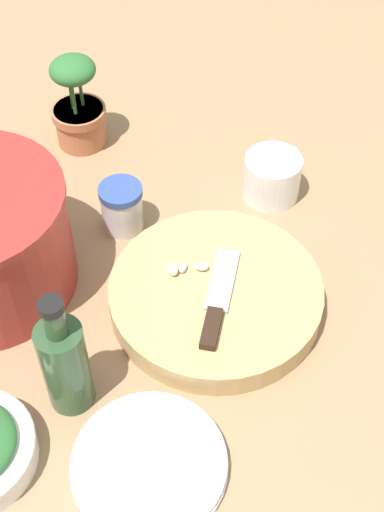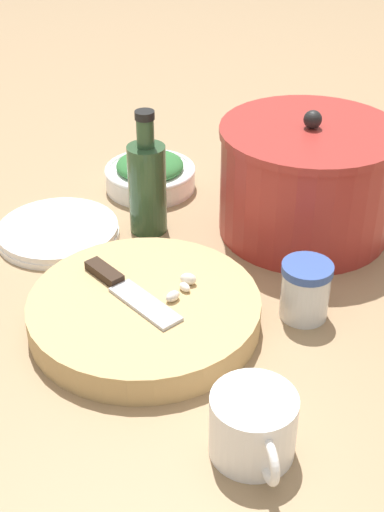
{
  "view_description": "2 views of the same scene",
  "coord_description": "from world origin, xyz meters",
  "px_view_note": "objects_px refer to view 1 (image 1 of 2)",
  "views": [
    {
      "loc": [
        -0.66,
        -0.19,
        0.84
      ],
      "look_at": [
        0.01,
        -0.05,
        0.07
      ],
      "focal_mm": 50.0,
      "sensor_mm": 36.0,
      "label": 1
    },
    {
      "loc": [
        0.59,
        -0.54,
        0.61
      ],
      "look_at": [
        -0.01,
        -0.02,
        0.09
      ],
      "focal_mm": 50.0,
      "sensor_mm": 36.0,
      "label": 2
    }
  ],
  "objects_px": {
    "oil_bottle": "(65,363)",
    "garlic_cloves": "(184,268)",
    "spice_jar": "(122,207)",
    "plate_stack": "(149,464)",
    "cutting_board": "(216,295)",
    "potted_herb": "(78,108)",
    "coffee_mug": "(273,177)",
    "chef_knife": "(217,303)"
  },
  "relations": [
    {
      "from": "coffee_mug",
      "to": "cutting_board",
      "type": "bearing_deg",
      "value": 169.3
    },
    {
      "from": "chef_knife",
      "to": "spice_jar",
      "type": "distance_m",
      "value": 0.24
    },
    {
      "from": "chef_knife",
      "to": "plate_stack",
      "type": "height_order",
      "value": "chef_knife"
    },
    {
      "from": "cutting_board",
      "to": "chef_knife",
      "type": "bearing_deg",
      "value": -166.28
    },
    {
      "from": "cutting_board",
      "to": "spice_jar",
      "type": "relative_size",
      "value": 3.77
    },
    {
      "from": "chef_knife",
      "to": "potted_herb",
      "type": "relative_size",
      "value": 1.03
    },
    {
      "from": "garlic_cloves",
      "to": "coffee_mug",
      "type": "distance_m",
      "value": 0.25
    },
    {
      "from": "coffee_mug",
      "to": "plate_stack",
      "type": "distance_m",
      "value": 0.53
    },
    {
      "from": "garlic_cloves",
      "to": "oil_bottle",
      "type": "distance_m",
      "value": 0.24
    },
    {
      "from": "plate_stack",
      "to": "potted_herb",
      "type": "relative_size",
      "value": 1.13
    },
    {
      "from": "potted_herb",
      "to": "oil_bottle",
      "type": "bearing_deg",
      "value": -163.52
    },
    {
      "from": "garlic_cloves",
      "to": "cutting_board",
      "type": "bearing_deg",
      "value": -110.35
    },
    {
      "from": "coffee_mug",
      "to": "garlic_cloves",
      "type": "bearing_deg",
      "value": 157.0
    },
    {
      "from": "coffee_mug",
      "to": "spice_jar",
      "type": "bearing_deg",
      "value": 119.25
    },
    {
      "from": "spice_jar",
      "to": "plate_stack",
      "type": "relative_size",
      "value": 0.42
    },
    {
      "from": "spice_jar",
      "to": "garlic_cloves",
      "type": "bearing_deg",
      "value": -130.69
    },
    {
      "from": "coffee_mug",
      "to": "chef_knife",
      "type": "bearing_deg",
      "value": 172.01
    },
    {
      "from": "chef_knife",
      "to": "potted_herb",
      "type": "height_order",
      "value": "potted_herb"
    },
    {
      "from": "cutting_board",
      "to": "oil_bottle",
      "type": "bearing_deg",
      "value": 140.75
    },
    {
      "from": "garlic_cloves",
      "to": "chef_knife",
      "type": "bearing_deg",
      "value": -130.73
    },
    {
      "from": "chef_knife",
      "to": "oil_bottle",
      "type": "relative_size",
      "value": 0.88
    },
    {
      "from": "spice_jar",
      "to": "chef_knife",
      "type": "bearing_deg",
      "value": -130.7
    },
    {
      "from": "garlic_cloves",
      "to": "potted_herb",
      "type": "relative_size",
      "value": 0.37
    },
    {
      "from": "spice_jar",
      "to": "potted_herb",
      "type": "bearing_deg",
      "value": 34.65
    },
    {
      "from": "spice_jar",
      "to": "potted_herb",
      "type": "relative_size",
      "value": 0.47
    },
    {
      "from": "spice_jar",
      "to": "oil_bottle",
      "type": "distance_m",
      "value": 0.32
    },
    {
      "from": "garlic_cloves",
      "to": "oil_bottle",
      "type": "relative_size",
      "value": 0.31
    },
    {
      "from": "chef_knife",
      "to": "potted_herb",
      "type": "distance_m",
      "value": 0.47
    },
    {
      "from": "coffee_mug",
      "to": "oil_bottle",
      "type": "relative_size",
      "value": 0.57
    },
    {
      "from": "cutting_board",
      "to": "plate_stack",
      "type": "relative_size",
      "value": 1.59
    },
    {
      "from": "cutting_board",
      "to": "potted_herb",
      "type": "height_order",
      "value": "potted_herb"
    },
    {
      "from": "oil_bottle",
      "to": "garlic_cloves",
      "type": "bearing_deg",
      "value": -26.6
    },
    {
      "from": "garlic_cloves",
      "to": "spice_jar",
      "type": "distance_m",
      "value": 0.17
    },
    {
      "from": "cutting_board",
      "to": "plate_stack",
      "type": "xyz_separation_m",
      "value": [
        -0.27,
        0.03,
        -0.01
      ]
    },
    {
      "from": "cutting_board",
      "to": "chef_knife",
      "type": "relative_size",
      "value": 1.73
    },
    {
      "from": "garlic_cloves",
      "to": "coffee_mug",
      "type": "xyz_separation_m",
      "value": [
        0.23,
        -0.1,
        -0.01
      ]
    },
    {
      "from": "garlic_cloves",
      "to": "plate_stack",
      "type": "xyz_separation_m",
      "value": [
        -0.29,
        -0.02,
        -0.04
      ]
    },
    {
      "from": "coffee_mug",
      "to": "plate_stack",
      "type": "xyz_separation_m",
      "value": [
        -0.52,
        0.08,
        -0.03
      ]
    },
    {
      "from": "cutting_board",
      "to": "plate_stack",
      "type": "bearing_deg",
      "value": 173.31
    },
    {
      "from": "cutting_board",
      "to": "potted_herb",
      "type": "relative_size",
      "value": 1.79
    },
    {
      "from": "garlic_cloves",
      "to": "plate_stack",
      "type": "bearing_deg",
      "value": -176.06
    },
    {
      "from": "spice_jar",
      "to": "plate_stack",
      "type": "height_order",
      "value": "spice_jar"
    }
  ]
}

